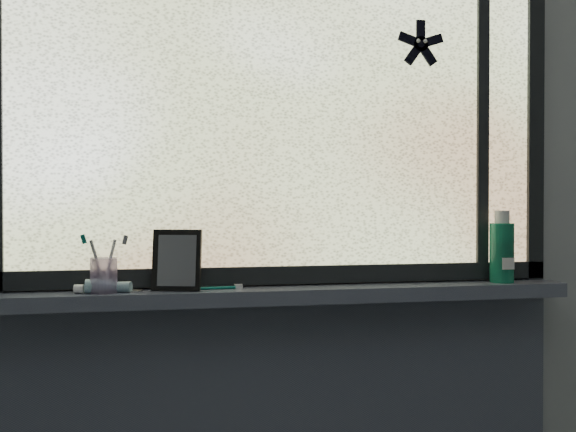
# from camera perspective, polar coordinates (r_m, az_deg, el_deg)

# --- Properties ---
(wall_back) EXTENTS (3.00, 0.01, 2.50)m
(wall_back) POSITION_cam_1_polar(r_m,az_deg,el_deg) (1.84, -0.30, 1.05)
(wall_back) COLOR #9EA3A8
(wall_back) RESTS_ON ground
(windowsill) EXTENTS (1.62, 0.14, 0.04)m
(windowsill) POSITION_cam_1_polar(r_m,az_deg,el_deg) (1.78, 0.17, -7.00)
(windowsill) COLOR #494E61
(windowsill) RESTS_ON wall_back
(window_pane) EXTENTS (1.50, 0.01, 1.00)m
(window_pane) POSITION_cam_1_polar(r_m,az_deg,el_deg) (1.84, -0.16, 9.81)
(window_pane) COLOR silver
(window_pane) RESTS_ON wall_back
(frame_bottom) EXTENTS (1.60, 0.03, 0.05)m
(frame_bottom) POSITION_cam_1_polar(r_m,az_deg,el_deg) (1.82, -0.14, -5.24)
(frame_bottom) COLOR black
(frame_bottom) RESTS_ON windowsill
(frame_right) EXTENTS (0.05, 0.03, 1.10)m
(frame_right) POSITION_cam_1_polar(r_m,az_deg,el_deg) (2.13, 21.03, 8.53)
(frame_right) COLOR black
(frame_right) RESTS_ON wall_back
(frame_mullion) EXTENTS (0.03, 0.03, 1.00)m
(frame_mullion) POSITION_cam_1_polar(r_m,az_deg,el_deg) (2.04, 16.84, 8.89)
(frame_mullion) COLOR black
(frame_mullion) RESTS_ON wall_back
(starfish_sticker) EXTENTS (0.15, 0.02, 0.15)m
(starfish_sticker) POSITION_cam_1_polar(r_m,az_deg,el_deg) (1.98, 11.71, 14.74)
(starfish_sticker) COLOR black
(starfish_sticker) RESTS_ON window_pane
(vanity_mirror) EXTENTS (0.14, 0.10, 0.16)m
(vanity_mirror) POSITION_cam_1_polar(r_m,az_deg,el_deg) (1.73, -9.85, -3.89)
(vanity_mirror) COLOR black
(vanity_mirror) RESTS_ON windowsill
(toothpaste_tube) EXTENTS (0.21, 0.07, 0.04)m
(toothpaste_tube) POSITION_cam_1_polar(r_m,az_deg,el_deg) (1.73, -15.79, -6.00)
(toothpaste_tube) COLOR white
(toothpaste_tube) RESTS_ON windowsill
(toothbrush_cup) EXTENTS (0.07, 0.07, 0.09)m
(toothbrush_cup) POSITION_cam_1_polar(r_m,az_deg,el_deg) (1.73, -16.06, -5.10)
(toothbrush_cup) COLOR #BA9DCF
(toothbrush_cup) RESTS_ON windowsill
(toothbrush_lying) EXTENTS (0.18, 0.03, 0.01)m
(toothbrush_lying) POSITION_cam_1_polar(r_m,az_deg,el_deg) (1.74, -7.05, -6.32)
(toothbrush_lying) COLOR #0B695E
(toothbrush_lying) RESTS_ON windowsill
(mouthwash_bottle) EXTENTS (0.09, 0.09, 0.17)m
(mouthwash_bottle) POSITION_cam_1_polar(r_m,az_deg,el_deg) (1.99, 18.48, -2.59)
(mouthwash_bottle) COLOR #1C946A
(mouthwash_bottle) RESTS_ON windowsill
(cream_tube) EXTENTS (0.06, 0.06, 0.12)m
(cream_tube) POSITION_cam_1_polar(r_m,az_deg,el_deg) (1.99, 18.54, -3.01)
(cream_tube) COLOR silver
(cream_tube) RESTS_ON windowsill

